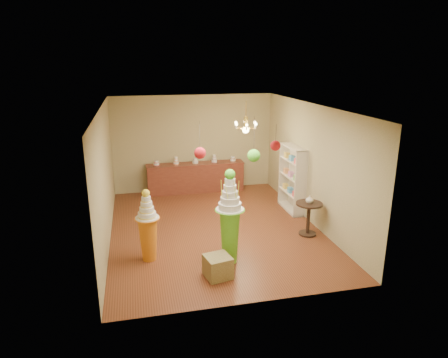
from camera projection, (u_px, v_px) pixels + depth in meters
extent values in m
plane|color=#5C2D19|center=(215.00, 228.00, 9.91)|extent=(6.50, 6.50, 0.00)
plane|color=white|center=(214.00, 107.00, 9.05)|extent=(6.50, 6.50, 0.00)
cube|color=#9A936A|center=(194.00, 143.00, 12.51)|extent=(5.00, 0.04, 3.00)
cube|color=#9A936A|center=(254.00, 222.00, 6.44)|extent=(5.00, 0.04, 3.00)
cube|color=#9A936A|center=(105.00, 177.00, 8.95)|extent=(0.04, 6.50, 3.00)
cube|color=#9A936A|center=(312.00, 164.00, 10.01)|extent=(0.04, 6.50, 3.00)
cone|color=#5EBD2A|center=(230.00, 236.00, 8.12)|extent=(0.48, 0.48, 1.14)
cylinder|color=silver|center=(230.00, 209.00, 7.95)|extent=(0.65, 0.65, 0.03)
cylinder|color=silver|center=(230.00, 206.00, 7.93)|extent=(0.53, 0.53, 0.12)
cylinder|color=silver|center=(230.00, 200.00, 7.90)|extent=(0.43, 0.43, 0.12)
cylinder|color=silver|center=(230.00, 194.00, 7.86)|extent=(0.36, 0.36, 0.12)
cylinder|color=silver|center=(230.00, 188.00, 7.82)|extent=(0.29, 0.29, 0.12)
cylinder|color=silver|center=(230.00, 182.00, 7.79)|extent=(0.24, 0.24, 0.12)
sphere|color=green|center=(230.00, 174.00, 7.74)|extent=(0.21, 0.21, 0.21)
cone|color=#C76C17|center=(148.00, 239.00, 8.24)|extent=(0.43, 0.43, 0.92)
cylinder|color=silver|center=(147.00, 218.00, 8.11)|extent=(0.52, 0.52, 0.03)
cylinder|color=silver|center=(147.00, 215.00, 8.09)|extent=(0.39, 0.39, 0.11)
cylinder|color=silver|center=(147.00, 209.00, 8.06)|extent=(0.31, 0.31, 0.11)
cylinder|color=silver|center=(146.00, 204.00, 8.02)|extent=(0.25, 0.25, 0.11)
cylinder|color=silver|center=(146.00, 199.00, 7.99)|extent=(0.20, 0.20, 0.11)
sphere|color=gold|center=(146.00, 193.00, 7.96)|extent=(0.16, 0.16, 0.16)
cube|color=olive|center=(218.00, 267.00, 7.65)|extent=(0.56, 0.56, 0.43)
cube|color=maroon|center=(196.00, 178.00, 12.55)|extent=(3.00, 0.50, 0.90)
cube|color=maroon|center=(195.00, 164.00, 12.42)|extent=(3.04, 0.54, 0.03)
cylinder|color=silver|center=(156.00, 163.00, 12.14)|extent=(0.18, 0.18, 0.16)
cylinder|color=silver|center=(176.00, 161.00, 12.26)|extent=(0.18, 0.18, 0.24)
cylinder|color=silver|center=(195.00, 161.00, 12.40)|extent=(0.18, 0.18, 0.16)
cylinder|color=silver|center=(214.00, 159.00, 12.51)|extent=(0.18, 0.18, 0.24)
cylinder|color=silver|center=(233.00, 159.00, 12.65)|extent=(0.18, 0.18, 0.16)
cube|color=beige|center=(297.00, 178.00, 10.93)|extent=(0.04, 1.20, 1.80)
cube|color=beige|center=(291.00, 193.00, 11.01)|extent=(0.30, 1.14, 0.03)
cube|color=beige|center=(292.00, 177.00, 10.88)|extent=(0.30, 1.14, 0.03)
cube|color=beige|center=(293.00, 161.00, 10.75)|extent=(0.30, 1.14, 0.03)
cylinder|color=black|center=(307.00, 234.00, 9.56)|extent=(0.46, 0.46, 0.04)
cylinder|color=black|center=(308.00, 219.00, 9.45)|extent=(0.09, 0.09, 0.78)
cylinder|color=black|center=(309.00, 204.00, 9.34)|extent=(0.70, 0.70, 0.04)
imported|color=beige|center=(310.00, 199.00, 9.31)|extent=(0.18, 0.18, 0.19)
cylinder|color=#453B32|center=(200.00, 137.00, 7.00)|extent=(0.01, 0.01, 0.57)
sphere|color=red|center=(200.00, 153.00, 7.08)|extent=(0.21, 0.21, 0.21)
cylinder|color=#453B32|center=(254.00, 136.00, 7.59)|extent=(0.01, 0.01, 0.76)
sphere|color=green|center=(254.00, 156.00, 7.70)|extent=(0.25, 0.25, 0.25)
cylinder|color=#453B32|center=(276.00, 135.00, 6.66)|extent=(0.01, 0.01, 0.37)
sphere|color=red|center=(275.00, 146.00, 6.71)|extent=(0.17, 0.17, 0.17)
cylinder|color=gold|center=(246.00, 111.00, 10.34)|extent=(0.02, 0.02, 0.50)
cylinder|color=gold|center=(246.00, 122.00, 10.43)|extent=(0.10, 0.10, 0.30)
sphere|color=#F3D285|center=(246.00, 130.00, 10.48)|extent=(0.18, 0.18, 0.18)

